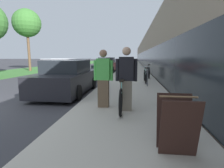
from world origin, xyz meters
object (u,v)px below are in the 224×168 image
(cruiser_bike_nearest, at_px, (145,76))
(cruiser_bike_middle, at_px, (148,72))
(tandem_bicycle, at_px, (123,94))
(parked_sedan_far, at_px, (107,65))
(vintage_roadster_curbside, at_px, (97,72))
(sandwich_board_sign, at_px, (177,124))
(parked_sedan_curbside, at_px, (68,78))
(person_rider, at_px, (126,79))
(bike_rack_hoop, at_px, (147,76))
(street_tree_far, at_px, (27,23))
(person_bystander, at_px, (103,79))

(cruiser_bike_nearest, xyz_separation_m, cruiser_bike_middle, (0.36, 2.16, 0.03))
(tandem_bicycle, relative_size, parked_sedan_far, 0.51)
(tandem_bicycle, relative_size, vintage_roadster_curbside, 0.58)
(sandwich_board_sign, xyz_separation_m, parked_sedan_far, (-3.52, 16.12, 0.10))
(sandwich_board_sign, height_order, parked_sedan_curbside, parked_sedan_curbside)
(person_rider, height_order, sandwich_board_sign, person_rider)
(person_rider, distance_m, sandwich_board_sign, 2.28)
(bike_rack_hoop, xyz_separation_m, vintage_roadster_curbside, (-3.52, 4.43, -0.27))
(bike_rack_hoop, distance_m, cruiser_bike_middle, 3.27)
(vintage_roadster_curbside, xyz_separation_m, street_tree_far, (-8.86, 5.13, 4.81))
(bike_rack_hoop, relative_size, cruiser_bike_middle, 0.47)
(person_rider, height_order, bike_rack_hoop, person_rider)
(tandem_bicycle, relative_size, person_bystander, 1.40)
(vintage_roadster_curbside, bearing_deg, sandwich_board_sign, -72.21)
(person_rider, distance_m, parked_sedan_curbside, 3.81)
(person_bystander, xyz_separation_m, sandwich_board_sign, (1.54, -2.32, -0.39))
(tandem_bicycle, distance_m, street_tree_far, 18.35)
(parked_sedan_far, bearing_deg, street_tree_far, -179.03)
(cruiser_bike_middle, relative_size, sandwich_board_sign, 1.98)
(bike_rack_hoop, bearing_deg, person_bystander, -111.11)
(parked_sedan_curbside, xyz_separation_m, street_tree_far, (-8.78, 11.24, 4.53))
(parked_sedan_curbside, distance_m, street_tree_far, 14.96)
(vintage_roadster_curbside, bearing_deg, parked_sedan_far, 90.47)
(person_bystander, relative_size, cruiser_bike_nearest, 0.91)
(bike_rack_hoop, relative_size, vintage_roadster_curbside, 0.21)
(cruiser_bike_middle, height_order, vintage_roadster_curbside, cruiser_bike_middle)
(tandem_bicycle, height_order, person_bystander, person_bystander)
(bike_rack_hoop, xyz_separation_m, cruiser_bike_nearest, (-0.03, 1.09, -0.14))
(person_rider, bearing_deg, sandwich_board_sign, -67.20)
(cruiser_bike_nearest, height_order, sandwich_board_sign, sandwich_board_sign)
(person_bystander, xyz_separation_m, cruiser_bike_middle, (1.92, 7.34, -0.43))
(tandem_bicycle, bearing_deg, bike_rack_hoop, 75.96)
(tandem_bicycle, bearing_deg, person_bystander, -177.02)
(person_bystander, bearing_deg, parked_sedan_far, 98.17)
(cruiser_bike_nearest, xyz_separation_m, parked_sedan_curbside, (-3.58, -2.77, 0.15))
(parked_sedan_curbside, xyz_separation_m, vintage_roadster_curbside, (0.09, 6.11, -0.28))
(parked_sedan_curbside, bearing_deg, bike_rack_hoop, 24.98)
(bike_rack_hoop, relative_size, cruiser_bike_nearest, 0.46)
(person_rider, distance_m, parked_sedan_far, 14.31)
(person_bystander, xyz_separation_m, bike_rack_hoop, (1.58, 4.09, -0.33))
(sandwich_board_sign, bearing_deg, bike_rack_hoop, 89.65)
(cruiser_bike_nearest, height_order, cruiser_bike_middle, cruiser_bike_middle)
(person_rider, distance_m, cruiser_bike_middle, 7.71)
(person_rider, height_order, person_bystander, person_rider)
(cruiser_bike_middle, height_order, street_tree_far, street_tree_far)
(sandwich_board_sign, bearing_deg, person_bystander, 123.59)
(vintage_roadster_curbside, bearing_deg, person_bystander, -77.19)
(bike_rack_hoop, distance_m, street_tree_far, 16.29)
(person_bystander, distance_m, cruiser_bike_nearest, 5.43)
(cruiser_bike_nearest, bearing_deg, vintage_roadster_curbside, 136.22)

